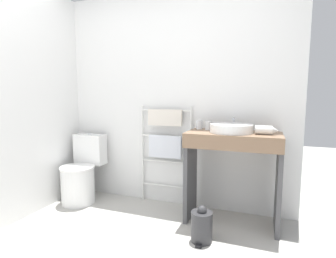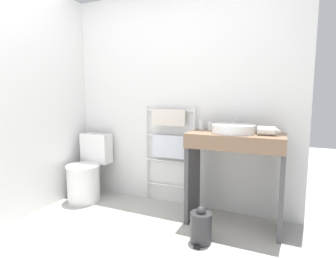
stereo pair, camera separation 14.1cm
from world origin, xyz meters
The scene contains 11 objects.
wall_back centered at (0.00, 1.62, 1.20)m, with size 2.75×0.12×2.39m, color white.
wall_side centered at (-1.31, 0.78, 1.20)m, with size 0.12×2.30×2.39m, color white.
toilet centered at (-0.99, 1.24, 0.32)m, with size 0.39×0.53×0.79m.
towel_radiator centered at (-0.03, 1.50, 0.76)m, with size 0.61×0.06×1.13m.
vanity_counter centered at (0.74, 1.28, 0.60)m, with size 0.87×0.46×0.90m.
sink_basin centered at (0.72, 1.28, 0.94)m, with size 0.40×0.40×0.08m.
faucet centered at (0.72, 1.48, 0.98)m, with size 0.02×0.10×0.13m.
cup_near_wall centered at (0.37, 1.44, 0.94)m, with size 0.06×0.06×0.09m.
cup_near_edge centered at (0.48, 1.41, 0.94)m, with size 0.06×0.06×0.09m.
hair_dryer centered at (1.02, 1.27, 0.94)m, with size 0.20×0.18×0.08m.
trash_bin centered at (0.54, 0.87, 0.14)m, with size 0.18×0.22×0.32m.
Camera 1 is at (1.01, -1.22, 1.23)m, focal length 28.00 mm.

